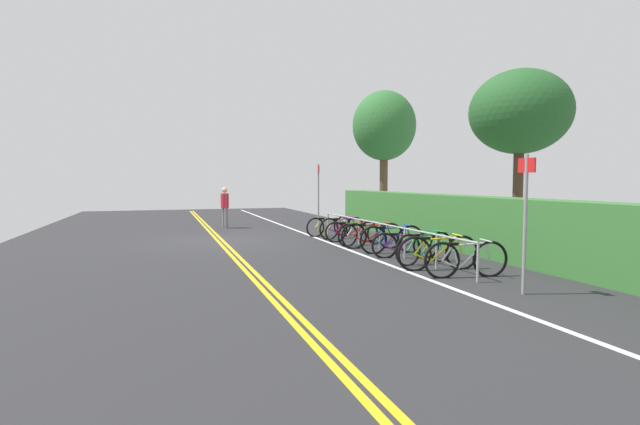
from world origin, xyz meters
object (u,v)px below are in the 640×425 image
object	(u,v)px
bicycle_9	(466,259)
bicycle_4	(372,236)
tree_near_left	(384,127)
tree_mid	(520,113)
bicycle_6	(405,245)
bicycle_7	(425,248)
bike_rack	(380,230)
bicycle_2	(351,232)
bicycle_3	(362,234)
pedestrian	(225,205)
bicycle_8	(438,253)
bicycle_5	(392,239)
sign_post_near	(318,192)
bicycle_1	(342,228)
sign_post_far	(525,211)
bicycle_0	(329,226)

from	to	relation	value
bicycle_9	bicycle_4	bearing A→B (deg)	-179.05
tree_near_left	tree_mid	xyz separation A→B (m)	(7.51, 0.45, -0.41)
bicycle_6	bicycle_7	world-z (taller)	bicycle_7
bike_rack	bicycle_2	xyz separation A→B (m)	(-2.00, -0.00, -0.26)
bicycle_9	bicycle_3	bearing A→B (deg)	-179.28
bicycle_9	pedestrian	xyz separation A→B (m)	(-11.32, -3.27, 0.58)
tree_near_left	bicycle_8	bearing A→B (deg)	-19.42
bicycle_8	bicycle_3	bearing A→B (deg)	179.63
bicycle_5	bicycle_7	world-z (taller)	bicycle_5
bicycle_2	sign_post_near	distance (m)	3.16
bicycle_1	bicycle_3	size ratio (longest dim) A/B	1.01
tree_mid	bicycle_4	bearing A→B (deg)	-109.04
tree_near_left	bicycle_6	bearing A→B (deg)	-22.41
bicycle_4	bicycle_9	bearing A→B (deg)	0.95
bicycle_6	bicycle_9	bearing A→B (deg)	-0.14
bicycle_6	bicycle_1	bearing A→B (deg)	-179.21
bicycle_7	sign_post_near	distance (m)	7.16
bicycle_2	tree_mid	xyz separation A→B (m)	(2.82, 3.82, 3.44)
bicycle_3	sign_post_near	world-z (taller)	sign_post_near
bicycle_5	sign_post_near	distance (m)	5.52
bicycle_1	bicycle_5	world-z (taller)	bicycle_5
sign_post_far	tree_mid	xyz separation A→B (m)	(-4.42, 3.68, 2.36)
bicycle_1	tree_mid	world-z (taller)	tree_mid
sign_post_far	bicycle_4	bearing A→B (deg)	-178.67
bicycle_6	tree_near_left	world-z (taller)	tree_near_left
tree_mid	bicycle_7	bearing A→B (deg)	-70.49
bicycle_5	bicycle_4	bearing A→B (deg)	-172.45
bicycle_2	bicycle_4	xyz separation A→B (m)	(1.51, 0.01, 0.04)
bicycle_5	bicycle_9	world-z (taller)	bicycle_5
tree_mid	tree_near_left	bearing A→B (deg)	-176.57
bicycle_6	tree_mid	xyz separation A→B (m)	(-0.45, 3.73, 3.44)
bicycle_0	bicycle_1	world-z (taller)	bicycle_1
bike_rack	bicycle_0	bearing A→B (deg)	-177.78
bicycle_8	tree_mid	world-z (taller)	tree_mid
bicycle_5	bicycle_8	world-z (taller)	bicycle_8
bicycle_4	bicycle_7	bearing A→B (deg)	2.32
pedestrian	sign_post_far	bearing A→B (deg)	14.59
bicycle_2	sign_post_far	xyz separation A→B (m)	(7.24, 0.14, 1.08)
bike_rack	pedestrian	bearing A→B (deg)	-157.12
bicycle_3	bicycle_6	xyz separation A→B (m)	(2.50, 0.07, -0.01)
bicycle_9	sign_post_far	xyz separation A→B (m)	(1.49, 0.06, 1.04)
bicycle_7	pedestrian	distance (m)	10.27
bicycle_0	sign_post_far	distance (m)	9.02
bike_rack	bicycle_8	xyz separation A→B (m)	(2.90, -0.01, -0.21)
pedestrian	bicycle_9	bearing A→B (deg)	16.13
bicycle_4	bicycle_7	size ratio (longest dim) A/B	1.02
bicycle_5	bicycle_3	bearing A→B (deg)	-175.98
bicycle_2	pedestrian	bearing A→B (deg)	-150.20
bicycle_0	bicycle_2	distance (m)	1.72
bicycle_1	bicycle_5	size ratio (longest dim) A/B	0.97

